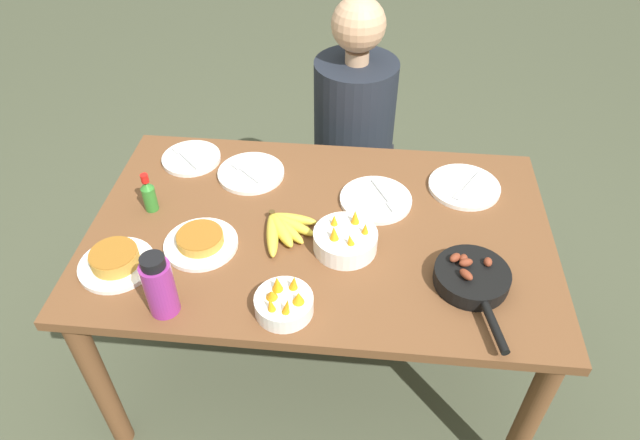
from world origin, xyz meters
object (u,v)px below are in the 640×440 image
(banana_bunch, at_px, (284,228))
(skillet, at_px, (472,278))
(fruit_bowl_citrus, at_px, (284,302))
(hot_sauce_bottle, at_px, (149,194))
(empty_plate_far_right, at_px, (376,200))
(fruit_bowl_mango, at_px, (345,240))
(frittata_plate_center, at_px, (201,241))
(frittata_plate_side, at_px, (116,261))
(empty_plate_near_front, at_px, (191,158))
(person_figure, at_px, (352,157))
(water_bottle, at_px, (159,286))
(empty_plate_far_left, at_px, (251,173))
(empty_plate_mid_edge, at_px, (464,187))

(banana_bunch, relative_size, skillet, 0.56)
(fruit_bowl_citrus, relative_size, hot_sauce_bottle, 1.14)
(empty_plate_far_right, height_order, fruit_bowl_mango, fruit_bowl_mango)
(frittata_plate_center, distance_m, frittata_plate_side, 0.25)
(frittata_plate_side, distance_m, empty_plate_near_front, 0.56)
(person_figure, bearing_deg, skillet, -67.44)
(frittata_plate_center, bearing_deg, empty_plate_near_front, 108.91)
(water_bottle, xyz_separation_m, person_figure, (0.47, 1.11, -0.34))
(skillet, xyz_separation_m, empty_plate_far_right, (-0.28, 0.35, -0.02))
(frittata_plate_side, bearing_deg, frittata_plate_center, 26.05)
(fruit_bowl_citrus, bearing_deg, skillet, 15.63)
(empty_plate_far_left, relative_size, fruit_bowl_mango, 1.20)
(frittata_plate_side, xyz_separation_m, empty_plate_mid_edge, (1.07, 0.48, -0.02))
(banana_bunch, bearing_deg, frittata_plate_center, -160.43)
(water_bottle, bearing_deg, frittata_plate_side, 143.50)
(frittata_plate_center, height_order, empty_plate_near_front, frittata_plate_center)
(empty_plate_near_front, relative_size, empty_plate_far_right, 0.88)
(skillet, bearing_deg, empty_plate_mid_edge, 164.87)
(frittata_plate_center, xyz_separation_m, empty_plate_near_front, (-0.15, 0.44, -0.01))
(empty_plate_far_right, bearing_deg, frittata_plate_side, -153.57)
(empty_plate_far_right, bearing_deg, fruit_bowl_mango, -111.00)
(frittata_plate_side, height_order, empty_plate_near_front, frittata_plate_side)
(skillet, distance_m, water_bottle, 0.88)
(empty_plate_far_left, relative_size, empty_plate_mid_edge, 0.96)
(fruit_bowl_citrus, xyz_separation_m, person_figure, (0.14, 1.08, -0.27))
(empty_plate_far_left, distance_m, person_figure, 0.64)
(fruit_bowl_mango, relative_size, water_bottle, 0.97)
(skillet, distance_m, fruit_bowl_mango, 0.39)
(skillet, bearing_deg, fruit_bowl_mango, -119.82)
(banana_bunch, relative_size, empty_plate_near_front, 0.98)
(empty_plate_far_left, bearing_deg, empty_plate_near_front, 164.26)
(empty_plate_far_left, xyz_separation_m, hot_sauce_bottle, (-0.29, -0.22, 0.05))
(empty_plate_mid_edge, bearing_deg, fruit_bowl_citrus, -132.46)
(skillet, distance_m, empty_plate_far_right, 0.45)
(banana_bunch, distance_m, fruit_bowl_citrus, 0.32)
(frittata_plate_center, relative_size, fruit_bowl_citrus, 1.40)
(skillet, relative_size, hot_sauce_bottle, 2.62)
(frittata_plate_center, relative_size, empty_plate_far_right, 0.94)
(empty_plate_mid_edge, xyz_separation_m, water_bottle, (-0.88, -0.62, 0.09))
(skillet, bearing_deg, person_figure, -169.96)
(empty_plate_near_front, distance_m, water_bottle, 0.71)
(banana_bunch, bearing_deg, hot_sauce_bottle, 171.36)
(banana_bunch, relative_size, frittata_plate_center, 0.92)
(fruit_bowl_mango, height_order, water_bottle, water_bottle)
(fruit_bowl_mango, bearing_deg, person_figure, 90.97)
(frittata_plate_side, bearing_deg, banana_bunch, 22.76)
(person_figure, bearing_deg, hot_sauce_bottle, -132.69)
(person_figure, bearing_deg, empty_plate_mid_edge, -49.80)
(water_bottle, bearing_deg, banana_bunch, 50.37)
(fruit_bowl_mango, bearing_deg, empty_plate_mid_edge, 40.24)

